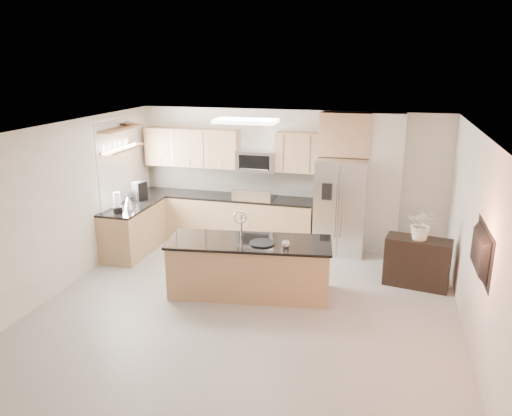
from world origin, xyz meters
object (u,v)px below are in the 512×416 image
(credenza, at_px, (417,262))
(television, at_px, (476,251))
(platter, at_px, (262,243))
(coffee_maker, at_px, (140,191))
(blender, at_px, (117,204))
(island, at_px, (249,267))
(range, at_px, (255,220))
(bowl, at_px, (127,123))
(refrigerator, at_px, (340,206))
(flower_vase, at_px, (423,216))
(kettle, at_px, (128,202))
(microwave, at_px, (257,161))
(cup, at_px, (286,244))

(credenza, height_order, television, television)
(platter, distance_m, coffee_maker, 3.22)
(blender, height_order, television, television)
(credenza, height_order, platter, platter)
(island, height_order, coffee_maker, island)
(platter, distance_m, television, 2.96)
(blender, xyz_separation_m, coffee_maker, (-0.02, 0.87, 0.01))
(range, height_order, platter, range)
(credenza, bearing_deg, television, -65.61)
(coffee_maker, relative_size, bowl, 1.08)
(refrigerator, xyz_separation_m, television, (1.85, -3.07, 0.46))
(platter, height_order, blender, blender)
(range, relative_size, flower_vase, 1.49)
(bowl, bearing_deg, refrigerator, 9.62)
(kettle, bearing_deg, refrigerator, 18.55)
(microwave, bearing_deg, range, -90.00)
(platter, xyz_separation_m, coffee_maker, (-2.81, 1.56, 0.22))
(cup, relative_size, bowl, 0.34)
(television, bearing_deg, cup, 71.28)
(kettle, bearing_deg, island, -19.92)
(island, bearing_deg, microwave, 94.32)
(coffee_maker, bearing_deg, television, -23.32)
(island, height_order, platter, island)
(flower_vase, bearing_deg, coffee_maker, 173.46)
(refrigerator, height_order, bowl, bowl)
(credenza, distance_m, bowl, 5.65)
(cup, height_order, kettle, kettle)
(platter, xyz_separation_m, blender, (-2.79, 0.69, 0.21))
(cup, bearing_deg, blender, 167.06)
(range, relative_size, bowl, 3.45)
(credenza, bearing_deg, blender, -166.92)
(range, height_order, television, television)
(range, distance_m, microwave, 1.16)
(credenza, bearing_deg, coffee_maker, -176.62)
(television, bearing_deg, flower_vase, 14.57)
(island, distance_m, platter, 0.49)
(platter, relative_size, coffee_maker, 1.07)
(cup, relative_size, flower_vase, 0.15)
(cup, relative_size, kettle, 0.41)
(kettle, distance_m, coffee_maker, 0.58)
(microwave, bearing_deg, cup, -65.92)
(cup, distance_m, television, 2.60)
(refrigerator, distance_m, kettle, 3.89)
(television, bearing_deg, blender, 74.50)
(cup, relative_size, television, 0.10)
(blender, xyz_separation_m, television, (5.58, -1.55, 0.27))
(microwave, bearing_deg, platter, -73.38)
(range, bearing_deg, kettle, -147.65)
(platter, relative_size, flower_vase, 0.50)
(kettle, bearing_deg, bowl, 111.42)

